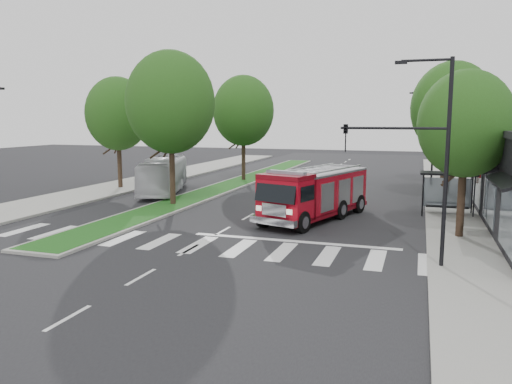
% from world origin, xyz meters
% --- Properties ---
extents(ground, '(140.00, 140.00, 0.00)m').
position_xyz_m(ground, '(0.00, 0.00, 0.00)').
color(ground, black).
rests_on(ground, ground).
extents(sidewalk_right, '(5.00, 80.00, 0.15)m').
position_xyz_m(sidewalk_right, '(12.50, 10.00, 0.07)').
color(sidewalk_right, gray).
rests_on(sidewalk_right, ground).
extents(sidewalk_left, '(5.00, 80.00, 0.15)m').
position_xyz_m(sidewalk_left, '(-14.50, 10.00, 0.07)').
color(sidewalk_left, gray).
rests_on(sidewalk_left, ground).
extents(median, '(3.00, 50.00, 0.15)m').
position_xyz_m(median, '(-6.00, 18.00, 0.08)').
color(median, gray).
rests_on(median, ground).
extents(bus_shelter, '(3.20, 1.60, 2.61)m').
position_xyz_m(bus_shelter, '(11.20, 8.15, 2.04)').
color(bus_shelter, black).
rests_on(bus_shelter, ground).
extents(tree_right_near, '(4.40, 4.40, 8.05)m').
position_xyz_m(tree_right_near, '(11.50, 2.00, 5.51)').
color(tree_right_near, black).
rests_on(tree_right_near, ground).
extents(tree_right_mid, '(5.60, 5.60, 9.72)m').
position_xyz_m(tree_right_mid, '(11.50, 14.00, 6.49)').
color(tree_right_mid, black).
rests_on(tree_right_mid, ground).
extents(tree_right_far, '(5.00, 5.00, 8.73)m').
position_xyz_m(tree_right_far, '(11.50, 24.00, 5.84)').
color(tree_right_far, black).
rests_on(tree_right_far, ground).
extents(tree_median_near, '(5.80, 5.80, 10.16)m').
position_xyz_m(tree_median_near, '(-6.00, 6.00, 6.81)').
color(tree_median_near, black).
rests_on(tree_median_near, ground).
extents(tree_median_far, '(5.60, 5.60, 9.72)m').
position_xyz_m(tree_median_far, '(-6.00, 20.00, 6.49)').
color(tree_median_far, black).
rests_on(tree_median_far, ground).
extents(tree_left_mid, '(5.20, 5.20, 9.16)m').
position_xyz_m(tree_left_mid, '(-14.00, 12.00, 6.16)').
color(tree_left_mid, black).
rests_on(tree_left_mid, ground).
extents(streetlight_right_near, '(4.08, 0.22, 8.00)m').
position_xyz_m(streetlight_right_near, '(9.61, -3.50, 4.67)').
color(streetlight_right_near, black).
rests_on(streetlight_right_near, ground).
extents(streetlight_right_far, '(2.11, 0.20, 8.00)m').
position_xyz_m(streetlight_right_far, '(10.35, 20.00, 4.48)').
color(streetlight_right_far, black).
rests_on(streetlight_right_far, ground).
extents(fire_engine, '(5.20, 9.28, 3.09)m').
position_xyz_m(fire_engine, '(3.91, 4.47, 1.48)').
color(fire_engine, '#66050E').
rests_on(fire_engine, ground).
extents(city_bus, '(5.50, 10.24, 2.79)m').
position_xyz_m(city_bus, '(-9.50, 11.20, 1.40)').
color(city_bus, silver).
rests_on(city_bus, ground).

